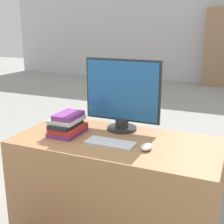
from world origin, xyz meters
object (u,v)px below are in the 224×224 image
monitor (122,96)px  book_stack (67,125)px  mouse (147,147)px  keyboard (110,143)px

monitor → book_stack: 0.43m
mouse → keyboard: bearing=-177.5°
monitor → mouse: size_ratio=5.17×
keyboard → monitor: bearing=97.6°
monitor → mouse: bearing=-46.3°
mouse → book_stack: book_stack is taller
monitor → keyboard: (0.04, -0.30, -0.24)m
keyboard → book_stack: bearing=169.9°
keyboard → mouse: 0.24m
monitor → book_stack: (-0.31, -0.24, -0.18)m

